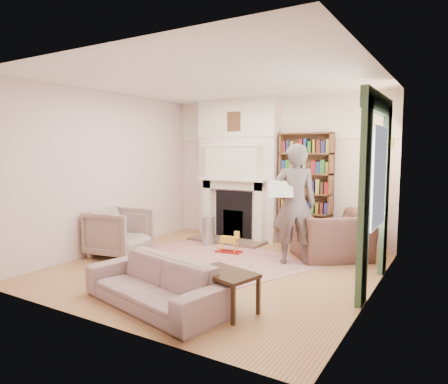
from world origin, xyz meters
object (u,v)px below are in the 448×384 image
Objects in this scene: sofa at (154,283)px; coffee_table at (225,291)px; armchair_reading at (333,236)px; bookcase at (306,184)px; paraffin_heater at (208,231)px; armchair_left at (120,232)px; rocking_horse at (229,242)px; man_reading at (294,204)px.

sofa is 0.83m from coffee_table.
armchair_reading is 2.80m from coffee_table.
bookcase is 3.36× the size of paraffin_heater.
armchair_left reaches higher than paraffin_heater.
rocking_horse is (-0.94, -1.24, -0.98)m from bookcase.
armchair_reading reaches higher than sofa.
armchair_left is at bearing -136.47° from bookcase.
paraffin_heater is at bearing -39.32° from man_reading.
coffee_table is at bearing -68.79° from rocking_horse.
paraffin_heater is (-1.56, -0.92, -0.90)m from bookcase.
rocking_horse is at bearing -26.72° from paraffin_heater.
armchair_left is 1.61× the size of paraffin_heater.
bookcase reaches higher than armchair_reading.
armchair_reading reaches higher than rocking_horse.
armchair_left is (-3.16, -1.67, 0.01)m from armchair_reading.
man_reading is 2.28m from coffee_table.
sofa is at bearing -87.74° from rocking_horse.
armchair_reading is at bearing 11.40° from rocking_horse.
man_reading reaches higher than paraffin_heater.
armchair_reading reaches higher than coffee_table.
armchair_left is at bearing -12.01° from armchair_reading.
armchair_reading is 2.30m from paraffin_heater.
sofa is at bearing 44.19° from man_reading.
sofa is 2.67m from man_reading.
man_reading is 1.98m from paraffin_heater.
paraffin_heater reaches higher than sofa.
sofa reaches higher than rocking_horse.
man_reading is at bearing 105.83° from coffee_table.
paraffin_heater is at bearing -33.12° from armchair_reading.
bookcase reaches higher than coffee_table.
man_reading is (0.27, -1.25, -0.23)m from bookcase.
man_reading is at bearing 85.96° from sofa.
sofa is 2.53m from rocking_horse.
man_reading reaches higher than rocking_horse.
armchair_reading is 1.35× the size of armchair_left.
paraffin_heater is (-1.09, 2.81, 0.00)m from sofa.
bookcase is 1.00× the size of sofa.
bookcase is 1.55× the size of armchair_reading.
sofa is (-0.48, -3.73, -0.90)m from bookcase.
paraffin_heater is at bearing -149.46° from bookcase.
sofa is 2.65× the size of coffee_table.
armchair_left is 1.66m from paraffin_heater.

